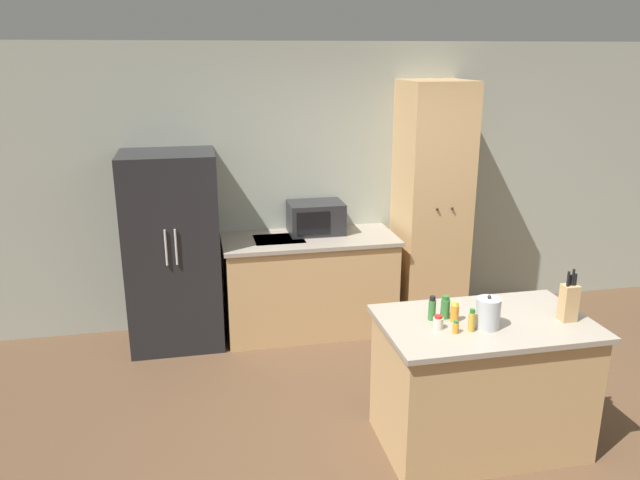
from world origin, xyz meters
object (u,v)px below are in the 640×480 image
(spice_bottle_amber_oil, at_px, (432,309))
(spice_bottle_green_herb, at_px, (455,312))
(knife_block, at_px, (569,301))
(spice_bottle_tall_dark, at_px, (472,321))
(kettle, at_px, (488,313))
(microwave, at_px, (316,218))
(pantry_cabinet, at_px, (431,205))
(spice_bottle_pale_salt, at_px, (456,327))
(refrigerator, at_px, (173,251))
(spice_bottle_short_red, at_px, (445,308))
(spice_bottle_orange_cap, at_px, (438,323))

(spice_bottle_amber_oil, xyz_separation_m, spice_bottle_green_herb, (0.13, -0.05, -0.01))
(knife_block, relative_size, spice_bottle_amber_oil, 2.16)
(spice_bottle_tall_dark, height_order, kettle, kettle)
(spice_bottle_tall_dark, distance_m, kettle, 0.12)
(knife_block, xyz_separation_m, kettle, (-0.55, 0.00, -0.03))
(microwave, bearing_deg, spice_bottle_tall_dark, -76.94)
(microwave, xyz_separation_m, spice_bottle_tall_dark, (0.51, -2.21, -0.10))
(microwave, distance_m, spice_bottle_amber_oil, 2.04)
(pantry_cabinet, xyz_separation_m, spice_bottle_pale_salt, (-0.67, -2.12, -0.21))
(refrigerator, distance_m, spice_bottle_green_herb, 2.62)
(kettle, bearing_deg, spice_bottle_pale_salt, -172.04)
(microwave, xyz_separation_m, kettle, (0.63, -2.19, -0.07))
(spice_bottle_short_red, bearing_deg, knife_block, -14.60)
(refrigerator, xyz_separation_m, pantry_cabinet, (2.37, 0.02, 0.28))
(refrigerator, height_order, spice_bottle_pale_salt, refrigerator)
(pantry_cabinet, xyz_separation_m, spice_bottle_short_red, (-0.64, -1.89, -0.18))
(knife_block, bearing_deg, spice_bottle_orange_cap, 176.65)
(pantry_cabinet, relative_size, kettle, 10.50)
(spice_bottle_green_herb, height_order, spice_bottle_pale_salt, spice_bottle_green_herb)
(spice_bottle_tall_dark, xyz_separation_m, kettle, (0.11, 0.02, 0.03))
(knife_block, distance_m, spice_bottle_short_red, 0.77)
(pantry_cabinet, height_order, microwave, pantry_cabinet)
(microwave, relative_size, spice_bottle_orange_cap, 5.76)
(spice_bottle_amber_oil, bearing_deg, spice_bottle_orange_cap, -95.36)
(refrigerator, relative_size, microwave, 3.45)
(microwave, distance_m, spice_bottle_orange_cap, 2.17)
(spice_bottle_orange_cap, bearing_deg, pantry_cabinet, 69.82)
(pantry_cabinet, distance_m, spice_bottle_short_red, 2.01)
(pantry_cabinet, distance_m, microwave, 1.08)
(spice_bottle_tall_dark, bearing_deg, spice_bottle_short_red, 110.45)
(microwave, xyz_separation_m, spice_bottle_amber_oil, (0.34, -2.01, -0.09))
(microwave, relative_size, kettle, 2.30)
(spice_bottle_short_red, xyz_separation_m, spice_bottle_orange_cap, (-0.11, -0.14, -0.03))
(refrigerator, relative_size, kettle, 7.92)
(knife_block, distance_m, spice_bottle_pale_salt, 0.77)
(kettle, bearing_deg, refrigerator, 132.92)
(spice_bottle_pale_salt, bearing_deg, knife_block, 2.28)
(spice_bottle_short_red, xyz_separation_m, spice_bottle_amber_oil, (-0.09, -0.01, 0.00))
(spice_bottle_tall_dark, bearing_deg, pantry_cabinet, 75.06)
(knife_block, relative_size, spice_bottle_green_herb, 2.59)
(pantry_cabinet, relative_size, knife_block, 6.62)
(spice_bottle_pale_salt, bearing_deg, microwave, 100.41)
(microwave, bearing_deg, spice_bottle_orange_cap, -81.30)
(refrigerator, relative_size, spice_bottle_orange_cap, 19.85)
(spice_bottle_tall_dark, relative_size, spice_bottle_amber_oil, 0.90)
(kettle, bearing_deg, spice_bottle_tall_dark, -168.68)
(spice_bottle_pale_salt, bearing_deg, spice_bottle_green_herb, 68.90)
(spice_bottle_green_herb, bearing_deg, spice_bottle_tall_dark, -74.55)
(microwave, height_order, knife_block, knife_block)
(spice_bottle_short_red, distance_m, spice_bottle_amber_oil, 0.09)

